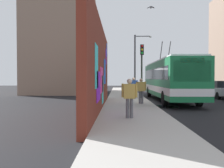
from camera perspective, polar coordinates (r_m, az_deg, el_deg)
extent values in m
plane|color=black|center=(17.66, 9.06, -4.46)|extent=(80.00, 80.00, 0.00)
cube|color=#ADA8A0|center=(17.51, 3.85, -4.25)|extent=(48.00, 3.20, 0.15)
cube|color=maroon|center=(12.82, -3.12, 3.95)|extent=(12.70, 0.30, 4.74)
cube|color=#33D8E5|center=(13.11, -2.31, -1.36)|extent=(1.07, 0.02, 1.58)
cube|color=#8C19D8|center=(16.81, -1.49, 6.78)|extent=(0.82, 0.02, 1.10)
cube|color=blue|center=(18.00, -1.30, 8.35)|extent=(0.85, 0.02, 0.99)
cube|color=#33D8E5|center=(9.37, -3.83, 4.32)|extent=(1.23, 0.02, 1.77)
cube|color=#F2338C|center=(12.26, -2.57, 0.95)|extent=(2.00, 0.02, 1.36)
cube|color=blue|center=(15.20, -1.79, 3.08)|extent=(1.55, 0.02, 1.62)
cube|color=#8C19D8|center=(10.26, -3.36, -0.60)|extent=(1.82, 0.02, 1.33)
cube|color=gray|center=(30.21, -12.00, 12.57)|extent=(10.45, 7.17, 15.33)
cube|color=black|center=(29.12, -5.00, 6.52)|extent=(8.89, 0.04, 1.10)
cube|color=black|center=(29.58, -5.02, 12.70)|extent=(8.89, 0.04, 1.10)
cube|color=black|center=(30.37, -5.03, 18.63)|extent=(8.89, 0.04, 1.10)
cube|color=#19723F|center=(19.12, 13.94, 1.22)|extent=(11.59, 2.45, 2.61)
cube|color=silver|center=(19.16, 13.96, 5.30)|extent=(11.13, 2.25, 0.12)
cube|color=white|center=(19.14, 13.93, -1.03)|extent=(11.61, 2.47, 0.44)
cube|color=black|center=(13.54, 19.24, 3.06)|extent=(0.04, 2.08, 1.17)
cube|color=black|center=(19.12, 13.95, 2.39)|extent=(10.67, 2.48, 0.83)
cube|color=orange|center=(13.58, 19.25, 5.58)|extent=(0.06, 1.35, 0.28)
cylinder|color=black|center=(21.00, 13.88, 7.26)|extent=(1.43, 0.06, 2.00)
cylinder|color=black|center=(20.87, 11.99, 7.30)|extent=(1.43, 0.06, 2.00)
cylinder|color=black|center=(15.90, 20.71, -3.38)|extent=(1.00, 0.28, 1.00)
cylinder|color=black|center=(15.32, 12.87, -3.50)|extent=(1.00, 0.28, 1.00)
cylinder|color=black|center=(23.02, 14.62, -1.88)|extent=(1.00, 0.28, 1.00)
cylinder|color=black|center=(22.62, 9.15, -1.91)|extent=(1.00, 0.28, 1.00)
cube|color=#B7B7BC|center=(23.18, 25.21, -1.58)|extent=(4.25, 1.74, 0.66)
cube|color=black|center=(23.23, 25.14, -0.01)|extent=(2.55, 1.57, 0.60)
cylinder|color=black|center=(21.61, 24.83, -2.66)|extent=(0.64, 0.22, 0.64)
cylinder|color=black|center=(24.79, 25.53, -2.16)|extent=(0.64, 0.22, 0.64)
cylinder|color=black|center=(24.20, 22.19, -2.21)|extent=(0.64, 0.22, 0.64)
cube|color=#C6B793|center=(29.18, 20.12, -0.94)|extent=(4.61, 1.77, 0.66)
cube|color=black|center=(29.25, 20.07, 0.30)|extent=(2.76, 1.59, 0.60)
cylinder|color=black|center=(28.03, 22.62, -1.73)|extent=(0.64, 0.22, 0.64)
cylinder|color=black|center=(27.50, 19.58, -1.77)|extent=(0.64, 0.22, 0.64)
cylinder|color=black|center=(30.88, 20.59, -1.44)|extent=(0.64, 0.22, 0.64)
cylinder|color=black|center=(30.40, 17.80, -1.46)|extent=(0.64, 0.22, 0.64)
cube|color=black|center=(34.71, 17.06, -0.56)|extent=(4.77, 1.78, 0.66)
cube|color=black|center=(34.79, 17.03, 0.48)|extent=(2.86, 1.61, 0.60)
cylinder|color=black|center=(33.45, 19.09, -1.21)|extent=(0.64, 0.22, 0.64)
cylinder|color=black|center=(33.00, 16.46, -1.23)|extent=(0.64, 0.22, 0.64)
cylinder|color=black|center=(36.45, 17.59, -0.99)|extent=(0.64, 0.22, 0.64)
cylinder|color=black|center=(36.05, 15.17, -1.00)|extent=(0.64, 0.22, 0.64)
cylinder|color=#595960|center=(9.67, 4.83, -5.99)|extent=(0.14, 0.14, 0.81)
cylinder|color=#595960|center=(9.66, 3.84, -5.99)|extent=(0.14, 0.14, 0.81)
cube|color=gold|center=(9.60, 4.34, -1.79)|extent=(0.22, 0.47, 0.61)
cylinder|color=gold|center=(9.62, 6.05, -1.60)|extent=(0.09, 0.09, 0.58)
cylinder|color=gold|center=(9.59, 2.63, -1.61)|extent=(0.09, 0.09, 0.58)
sphere|color=beige|center=(9.59, 4.35, 0.68)|extent=(0.22, 0.22, 0.22)
cylinder|color=#1E1E2D|center=(18.67, 5.65, -2.36)|extent=(0.14, 0.14, 0.85)
cylinder|color=#1E1E2D|center=(18.66, 5.11, -2.36)|extent=(0.14, 0.14, 0.85)
cube|color=#264C99|center=(18.63, 5.38, -0.08)|extent=(0.22, 0.50, 0.64)
cylinder|color=#264C99|center=(18.65, 6.30, 0.02)|extent=(0.09, 0.09, 0.61)
cylinder|color=#264C99|center=(18.61, 4.47, 0.02)|extent=(0.09, 0.09, 0.61)
sphere|color=tan|center=(18.63, 5.39, 1.26)|extent=(0.23, 0.23, 0.23)
cylinder|color=#595960|center=(15.25, 7.51, -3.29)|extent=(0.14, 0.14, 0.81)
cylinder|color=#595960|center=(15.23, 6.89, -3.29)|extent=(0.14, 0.14, 0.81)
cube|color=gold|center=(15.20, 7.21, -0.62)|extent=(0.22, 0.47, 0.61)
cylinder|color=gold|center=(15.23, 8.28, -0.50)|extent=(0.09, 0.09, 0.58)
cylinder|color=gold|center=(15.17, 6.13, -0.50)|extent=(0.09, 0.09, 0.58)
sphere|color=tan|center=(15.19, 7.21, 0.94)|extent=(0.22, 0.22, 0.22)
cylinder|color=#2D382D|center=(19.31, 7.36, 3.10)|extent=(0.14, 0.14, 4.45)
cube|color=black|center=(19.23, 7.44, 8.42)|extent=(0.20, 0.28, 0.84)
sphere|color=red|center=(19.16, 7.48, 9.29)|extent=(0.18, 0.18, 0.18)
sphere|color=yellow|center=(19.12, 7.48, 8.46)|extent=(0.18, 0.18, 0.18)
sphere|color=green|center=(19.09, 7.47, 7.62)|extent=(0.18, 0.18, 0.18)
cylinder|color=#4C4C51|center=(25.63, 5.69, 4.91)|extent=(0.18, 0.18, 6.44)
cylinder|color=#4C4C51|center=(26.07, 7.59, 11.64)|extent=(0.10, 1.68, 0.10)
ellipsoid|color=silver|center=(26.16, 9.46, 11.49)|extent=(0.44, 0.28, 0.20)
ellipsoid|color=#47474C|center=(19.54, 9.60, 18.14)|extent=(0.32, 0.14, 0.12)
cube|color=#47474C|center=(19.57, 10.03, 18.21)|extent=(0.20, 0.26, 0.14)
cube|color=#47474C|center=(19.53, 9.18, 18.24)|extent=(0.20, 0.26, 0.14)
cylinder|color=black|center=(15.04, 12.74, -5.50)|extent=(1.86, 1.86, 0.00)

